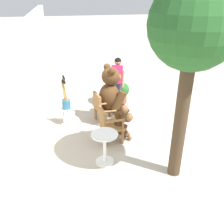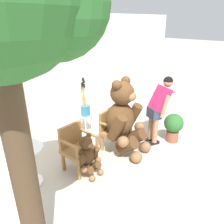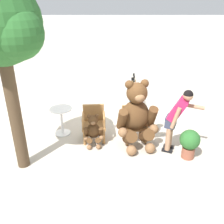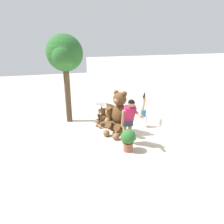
{
  "view_description": "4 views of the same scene",
  "coord_description": "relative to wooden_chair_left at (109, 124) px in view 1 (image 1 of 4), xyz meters",
  "views": [
    {
      "loc": [
        -5.66,
        1.61,
        3.41
      ],
      "look_at": [
        -0.29,
        0.61,
        0.67
      ],
      "focal_mm": 40.0,
      "sensor_mm": 36.0,
      "label": 1
    },
    {
      "loc": [
        -2.59,
        -2.15,
        2.63
      ],
      "look_at": [
        0.31,
        0.59,
        0.95
      ],
      "focal_mm": 35.0,
      "sensor_mm": 36.0,
      "label": 2
    },
    {
      "loc": [
        -0.05,
        -4.72,
        3.31
      ],
      "look_at": [
        -0.05,
        0.39,
        0.89
      ],
      "focal_mm": 40.0,
      "sensor_mm": 36.0,
      "label": 3
    },
    {
      "loc": [
        5.09,
        -3.32,
        2.6
      ],
      "look_at": [
        0.1,
        0.47,
        0.75
      ],
      "focal_mm": 28.0,
      "sensor_mm": 36.0,
      "label": 4
    }
  ],
  "objects": [
    {
      "name": "wooden_chair_left",
      "position": [
        0.0,
        0.0,
        0.0
      ],
      "size": [
        0.6,
        0.56,
        0.86
      ],
      "color": "olive",
      "rests_on": "ground"
    },
    {
      "name": "round_side_table",
      "position": [
        -0.84,
        0.25,
        -0.01
      ],
      "size": [
        0.56,
        0.56,
        0.72
      ],
      "color": "white",
      "rests_on": "ground"
    },
    {
      "name": "teddy_bear_small",
      "position": [
        0.01,
        -0.28,
        -0.07
      ],
      "size": [
        0.48,
        0.46,
        0.79
      ],
      "color": "#4C3019",
      "rests_on": "ground"
    },
    {
      "name": "wooden_chair_right",
      "position": [
        0.99,
        -0.0,
        0.0
      ],
      "size": [
        0.66,
        0.63,
        0.86
      ],
      "color": "olive",
      "rests_on": "ground"
    },
    {
      "name": "potted_plant",
      "position": [
        2.14,
        -0.81,
        -0.07
      ],
      "size": [
        0.44,
        0.44,
        0.68
      ],
      "color": "brown",
      "rests_on": "ground"
    },
    {
      "name": "back_wall",
      "position": [
        0.5,
        1.68,
        0.94
      ],
      "size": [
        10.0,
        0.16,
        2.8
      ],
      "primitive_type": "cube",
      "color": "beige",
      "rests_on": "ground"
    },
    {
      "name": "person_visitor",
      "position": [
        1.86,
        -0.55,
        0.45
      ],
      "size": [
        0.85,
        0.48,
        1.53
      ],
      "color": "black",
      "rests_on": "ground"
    },
    {
      "name": "teddy_bear_large",
      "position": [
        1.02,
        -0.27,
        0.33
      ],
      "size": [
        1.0,
        1.0,
        1.61
      ],
      "color": "#4C3019",
      "rests_on": "ground"
    },
    {
      "name": "white_stool",
      "position": [
        1.04,
        0.99,
        -0.11
      ],
      "size": [
        0.34,
        0.34,
        0.46
      ],
      "color": "silver",
      "rests_on": "ground"
    },
    {
      "name": "patio_tree",
      "position": [
        -1.37,
        -1.12,
        2.34
      ],
      "size": [
        1.53,
        1.46,
        3.62
      ],
      "color": "#473523",
      "rests_on": "ground"
    },
    {
      "name": "brush_bucket",
      "position": [
        1.04,
        0.99,
        0.2
      ],
      "size": [
        0.22,
        0.22,
        0.95
      ],
      "color": "teal",
      "rests_on": "white_stool"
    },
    {
      "name": "ground_plane",
      "position": [
        0.5,
        -0.72,
        -0.46
      ],
      "size": [
        60.0,
        60.0,
        0.0
      ],
      "primitive_type": "plane",
      "color": "#B2A899"
    }
  ]
}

